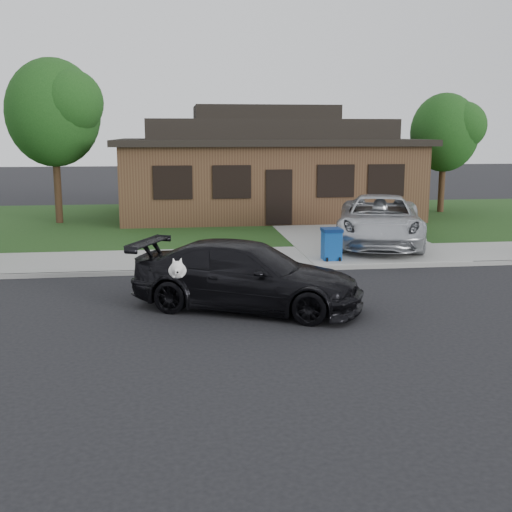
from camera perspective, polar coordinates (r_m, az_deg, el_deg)
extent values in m
plane|color=black|center=(13.57, -7.11, -4.77)|extent=(120.00, 120.00, 0.00)
cube|color=gray|center=(18.43, -7.23, -0.41)|extent=(60.00, 3.00, 0.12)
cube|color=gray|center=(16.96, -7.20, -1.39)|extent=(60.00, 0.12, 0.12)
cube|color=#193814|center=(26.32, -7.33, 2.99)|extent=(60.00, 13.00, 0.13)
cube|color=gray|center=(24.11, 7.12, 2.29)|extent=(4.50, 13.00, 0.14)
imported|color=black|center=(13.42, -0.79, -1.76)|extent=(5.23, 3.79, 1.41)
ellipsoid|color=white|center=(12.43, -7.00, -1.30)|extent=(0.34, 0.40, 0.30)
sphere|color=white|center=(12.18, -7.00, -1.06)|extent=(0.26, 0.26, 0.26)
cube|color=white|center=(12.07, -6.99, -1.39)|extent=(0.09, 0.12, 0.08)
sphere|color=black|center=(12.01, -6.99, -1.46)|extent=(0.04, 0.04, 0.04)
cone|color=white|center=(12.20, -7.33, -0.40)|extent=(0.11, 0.11, 0.14)
cone|color=white|center=(12.20, -6.71, -0.39)|extent=(0.11, 0.11, 0.14)
imported|color=#B4B7BC|center=(20.74, 10.95, 3.14)|extent=(4.11, 6.10, 1.55)
cube|color=navy|center=(18.08, 6.72, 0.90)|extent=(0.50, 0.50, 0.82)
cube|color=#061E50|center=(18.01, 6.75, 2.32)|extent=(0.54, 0.54, 0.09)
cylinder|color=black|center=(17.86, 6.33, -0.34)|extent=(0.05, 0.13, 0.13)
cylinder|color=black|center=(17.95, 7.45, -0.31)|extent=(0.05, 0.13, 0.13)
cube|color=#422B1C|center=(28.43, 0.73, 6.84)|extent=(12.00, 8.00, 3.00)
cube|color=black|center=(28.36, 0.73, 10.11)|extent=(12.60, 8.60, 0.25)
cube|color=black|center=(28.36, 0.74, 11.17)|extent=(10.00, 6.50, 0.80)
cube|color=black|center=(28.37, 0.74, 12.59)|extent=(6.00, 3.50, 0.60)
cube|color=black|center=(24.50, 2.06, 5.24)|extent=(1.00, 0.06, 2.10)
cube|color=black|center=(24.12, -7.41, 6.49)|extent=(1.30, 0.05, 1.10)
cube|color=black|center=(24.22, -2.16, 6.59)|extent=(1.30, 0.05, 1.10)
cube|color=black|center=(24.90, 7.10, 6.64)|extent=(1.30, 0.05, 1.10)
cube|color=black|center=(25.48, 11.49, 6.60)|extent=(1.30, 0.05, 1.10)
cylinder|color=#332114|center=(26.56, -17.19, 5.50)|extent=(0.28, 0.28, 2.48)
ellipsoid|color=#143811|center=(26.47, -17.57, 12.05)|extent=(3.60, 3.60, 4.14)
sphere|color=#26591E|center=(25.83, -16.21, 12.96)|extent=(2.52, 2.52, 2.52)
cylinder|color=#332114|center=(30.18, 16.15, 5.72)|extent=(0.28, 0.28, 2.03)
ellipsoid|color=#143811|center=(30.08, 16.41, 10.49)|extent=(3.00, 3.00, 3.45)
sphere|color=#26591E|center=(29.91, 17.86, 10.98)|extent=(2.10, 2.10, 2.10)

